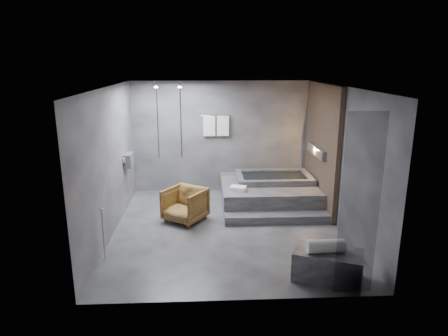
{
  "coord_description": "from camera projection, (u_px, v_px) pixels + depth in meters",
  "views": [
    {
      "loc": [
        -0.45,
        -7.44,
        3.27
      ],
      "look_at": [
        -0.06,
        0.3,
        1.18
      ],
      "focal_mm": 32.0,
      "sensor_mm": 36.0,
      "label": 1
    }
  ],
  "objects": [
    {
      "name": "room",
      "position": [
        247.0,
        141.0,
        7.85
      ],
      "size": [
        5.0,
        5.04,
        2.82
      ],
      "color": "#2F2F31",
      "rests_on": "ground"
    },
    {
      "name": "tub_deck",
      "position": [
        268.0,
        193.0,
        9.43
      ],
      "size": [
        2.2,
        2.0,
        0.5
      ],
      "primitive_type": "cube",
      "color": "#343436",
      "rests_on": "ground"
    },
    {
      "name": "rolled_towel",
      "position": [
        326.0,
        246.0,
        6.01
      ],
      "size": [
        0.58,
        0.23,
        0.21
      ],
      "primitive_type": "cylinder",
      "rotation": [
        0.0,
        1.57,
        0.04
      ],
      "color": "silver",
      "rests_on": "concrete_bench"
    },
    {
      "name": "driftwood_chair",
      "position": [
        185.0,
        205.0,
        8.35
      ],
      "size": [
        1.06,
        1.06,
        0.71
      ],
      "primitive_type": "imported",
      "rotation": [
        0.0,
        0.0,
        -0.59
      ],
      "color": "#472E11",
      "rests_on": "ground"
    },
    {
      "name": "tub_step",
      "position": [
        277.0,
        218.0,
        8.33
      ],
      "size": [
        2.2,
        0.36,
        0.18
      ],
      "primitive_type": "cube",
      "color": "#343436",
      "rests_on": "ground"
    },
    {
      "name": "concrete_bench",
      "position": [
        327.0,
        265.0,
        6.13
      ],
      "size": [
        1.16,
        0.91,
        0.46
      ],
      "primitive_type": "cube",
      "rotation": [
        0.0,
        0.0,
        -0.4
      ],
      "color": "#313133",
      "rests_on": "ground"
    },
    {
      "name": "deck_towel",
      "position": [
        238.0,
        188.0,
        8.79
      ],
      "size": [
        0.4,
        0.34,
        0.09
      ],
      "primitive_type": "cube",
      "rotation": [
        0.0,
        0.0,
        -0.31
      ],
      "color": "white",
      "rests_on": "tub_deck"
    }
  ]
}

